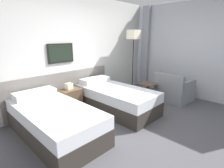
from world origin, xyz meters
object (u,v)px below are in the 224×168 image
object	(u,v)px
side_table	(148,88)
armchair	(174,91)
bed_near_door	(54,121)
bed_near_window	(115,99)
floor_lamp	(134,38)
nightstand	(70,99)

from	to	relation	value
side_table	armchair	size ratio (longest dim) A/B	0.56
bed_near_door	armchair	world-z (taller)	armchair
bed_near_window	side_table	xyz separation A→B (m)	(1.07, -0.21, 0.06)
floor_lamp	armchair	bearing A→B (deg)	-75.30
armchair	floor_lamp	bearing A→B (deg)	19.43
nightstand	bed_near_door	bearing A→B (deg)	-137.01
bed_near_door	bed_near_window	size ratio (longest dim) A/B	1.00
bed_near_door	side_table	size ratio (longest dim) A/B	4.03
side_table	bed_near_door	bearing A→B (deg)	175.40
bed_near_window	side_table	bearing A→B (deg)	-11.28
bed_near_door	nightstand	bearing A→B (deg)	42.99
bed_near_door	armchair	size ratio (longest dim) A/B	2.25
bed_near_door	bed_near_window	distance (m)	1.57
bed_near_door	side_table	world-z (taller)	bed_near_door
bed_near_door	armchair	distance (m)	3.26
floor_lamp	side_table	bearing A→B (deg)	-107.83
bed_near_window	armchair	bearing A→B (deg)	-23.81
bed_near_window	armchair	size ratio (longest dim) A/B	2.25
bed_near_door	nightstand	size ratio (longest dim) A/B	2.94
floor_lamp	bed_near_door	bearing A→B (deg)	-170.12
nightstand	armchair	xyz separation A→B (m)	(2.40, -1.45, -0.01)
nightstand	side_table	size ratio (longest dim) A/B	1.37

